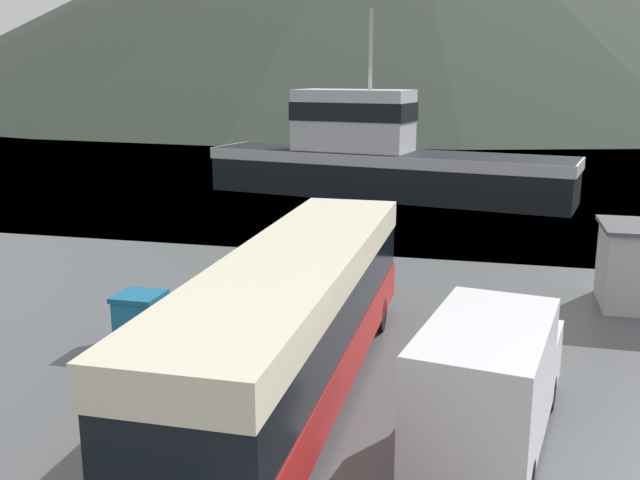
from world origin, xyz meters
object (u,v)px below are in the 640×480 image
tour_bus (296,316)px  delivery_van (490,379)px  storage_bin (140,318)px  small_boat (329,164)px  fishing_boat (378,158)px

tour_bus → delivery_van: 4.26m
delivery_van → storage_bin: bearing=169.0°
small_boat → storage_bin: bearing=-106.5°
tour_bus → small_boat: tour_bus is taller
fishing_boat → storage_bin: 23.91m
delivery_van → tour_bus: bearing=172.8°
tour_bus → small_boat: size_ratio=2.28×
delivery_van → fishing_boat: bearing=113.0°
fishing_boat → delivery_van: bearing=24.6°
fishing_boat → storage_bin: fishing_boat is taller
delivery_van → small_boat: delivery_van is taller
small_boat → delivery_van: bearing=-93.8°
delivery_van → small_boat: bearing=117.0°
fishing_boat → storage_bin: size_ratio=16.09×
storage_bin → delivery_van: bearing=-20.4°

